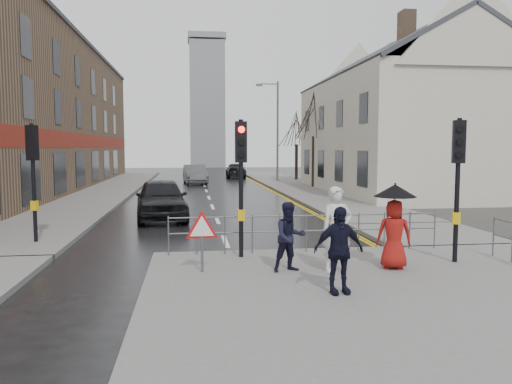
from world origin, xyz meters
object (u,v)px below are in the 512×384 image
object	(u,v)px
pedestrian_b	(290,237)
pedestrian_d	(339,250)
car_mid	(195,174)
pedestrian_a	(337,229)
car_parked	(161,199)
pedestrian_with_umbrella	(394,221)

from	to	relation	value
pedestrian_b	pedestrian_d	world-z (taller)	pedestrian_d
pedestrian_b	car_mid	size ratio (longest dim) A/B	0.33
pedestrian_a	car_parked	bearing A→B (deg)	110.31
car_parked	car_mid	world-z (taller)	car_parked
pedestrian_a	pedestrian_b	xyz separation A→B (m)	(-1.01, 0.18, -0.17)
car_parked	car_mid	size ratio (longest dim) A/B	1.05
pedestrian_b	car_parked	world-z (taller)	pedestrian_b
pedestrian_d	pedestrian_with_umbrella	bearing A→B (deg)	38.45
pedestrian_b	car_mid	xyz separation A→B (m)	(-1.78, 28.90, -0.15)
pedestrian_b	pedestrian_with_umbrella	world-z (taller)	pedestrian_with_umbrella
pedestrian_a	pedestrian_b	distance (m)	1.04
pedestrian_a	car_parked	distance (m)	10.63
pedestrian_b	car_parked	bearing A→B (deg)	96.77
pedestrian_b	pedestrian_d	distance (m)	1.85
pedestrian_a	pedestrian_with_umbrella	world-z (taller)	pedestrian_with_umbrella
pedestrian_b	car_mid	distance (m)	28.95
pedestrian_a	pedestrian_d	xyz separation A→B (m)	(-0.44, -1.58, -0.12)
pedestrian_b	car_parked	size ratio (longest dim) A/B	0.32
car_mid	pedestrian_with_umbrella	bearing A→B (deg)	-87.27
pedestrian_d	car_mid	distance (m)	30.75
pedestrian_a	pedestrian_with_umbrella	size ratio (longest dim) A/B	0.99
pedestrian_with_umbrella	car_parked	size ratio (longest dim) A/B	0.40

